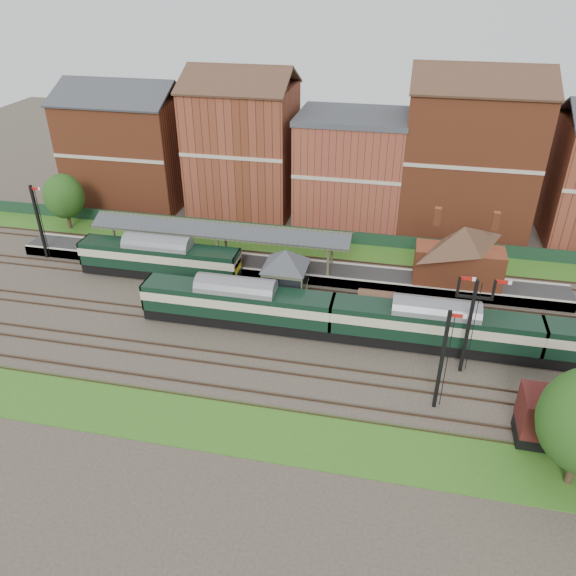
% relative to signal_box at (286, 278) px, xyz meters
% --- Properties ---
extents(ground, '(160.00, 160.00, 0.00)m').
position_rel_signal_box_xyz_m(ground, '(3.00, -3.25, -3.19)').
color(ground, '#473D33').
rests_on(ground, ground).
extents(grass_back, '(90.00, 4.50, 0.06)m').
position_rel_signal_box_xyz_m(grass_back, '(3.00, 12.75, -3.16)').
color(grass_back, '#2D6619').
rests_on(grass_back, ground).
extents(grass_front, '(90.00, 5.00, 0.06)m').
position_rel_signal_box_xyz_m(grass_front, '(3.00, -15.25, -3.16)').
color(grass_front, '#2D6619').
rests_on(grass_front, ground).
extents(fence, '(90.00, 0.12, 1.50)m').
position_rel_signal_box_xyz_m(fence, '(3.00, 14.75, -2.44)').
color(fence, '#193823').
rests_on(fence, ground).
extents(platform, '(55.00, 3.40, 1.00)m').
position_rel_signal_box_xyz_m(platform, '(-2.00, 6.50, -2.69)').
color(platform, '#2D2D2D').
rests_on(platform, ground).
extents(signal_box, '(5.40, 5.40, 6.00)m').
position_rel_signal_box_xyz_m(signal_box, '(0.00, 0.00, 0.00)').
color(signal_box, '#687855').
rests_on(signal_box, ground).
extents(brick_hut, '(3.20, 2.64, 2.94)m').
position_rel_signal_box_xyz_m(brick_hut, '(8.00, 0.00, -2.00)').
color(brick_hut, brown).
rests_on(brick_hut, ground).
extents(station_building, '(8.10, 8.10, 5.90)m').
position_rel_signal_box_xyz_m(station_building, '(15.00, 6.50, 0.76)').
color(station_building, '#974526').
rests_on(station_building, platform).
extents(canopy, '(26.00, 3.89, 4.08)m').
position_rel_signal_box_xyz_m(canopy, '(-8.00, 6.50, 1.39)').
color(canopy, '#464A2E').
rests_on(canopy, platform).
extents(semaphore_bracket, '(3.60, 0.25, 8.18)m').
position_rel_signal_box_xyz_m(semaphore_bracket, '(15.04, -5.75, 1.44)').
color(semaphore_bracket, black).
rests_on(semaphore_bracket, ground).
extents(semaphore_platform_end, '(1.23, 0.25, 8.00)m').
position_rel_signal_box_xyz_m(semaphore_platform_end, '(-26.98, 4.75, 0.96)').
color(semaphore_platform_end, black).
rests_on(semaphore_platform_end, ground).
extents(semaphore_siding, '(1.23, 0.25, 8.00)m').
position_rel_signal_box_xyz_m(semaphore_siding, '(13.02, -10.25, 0.96)').
color(semaphore_siding, black).
rests_on(semaphore_siding, ground).
extents(town_backdrop, '(69.00, 10.00, 16.00)m').
position_rel_signal_box_xyz_m(town_backdrop, '(2.82, 21.75, 3.81)').
color(town_backdrop, '#974526').
rests_on(town_backdrop, ground).
extents(dmu_train, '(48.90, 2.57, 3.76)m').
position_rel_signal_box_xyz_m(dmu_train, '(12.76, -3.25, -0.98)').
color(dmu_train, black).
rests_on(dmu_train, ground).
extents(platform_railcar, '(16.01, 2.53, 3.69)m').
position_rel_signal_box_xyz_m(platform_railcar, '(-13.34, 3.25, -1.02)').
color(platform_railcar, black).
rests_on(platform_railcar, ground).
extents(goods_van_b, '(6.62, 2.87, 4.01)m').
position_rel_signal_box_xyz_m(goods_van_b, '(21.38, -12.25, -0.92)').
color(goods_van_b, black).
rests_on(goods_van_b, ground).
extents(tree_back, '(4.51, 4.51, 6.59)m').
position_rel_signal_box_xyz_m(tree_back, '(-28.59, 12.01, 0.79)').
color(tree_back, '#382619').
rests_on(tree_back, ground).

